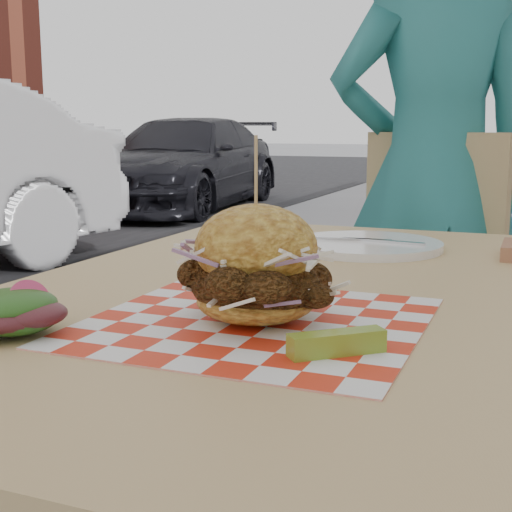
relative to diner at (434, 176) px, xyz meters
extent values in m
imported|color=teal|center=(0.00, 0.00, 0.00)|extent=(0.71, 0.59, 1.66)
imported|color=black|center=(-3.72, 5.54, -0.29)|extent=(1.81, 3.84, 1.08)
cube|color=tan|center=(0.01, -1.18, -0.10)|extent=(0.80, 1.20, 0.04)
cylinder|color=#333338|center=(-0.33, -0.64, -0.47)|extent=(0.05, 0.05, 0.71)
cube|color=tan|center=(0.01, -0.19, -0.38)|extent=(0.51, 0.51, 0.04)
cube|color=tan|center=(0.06, 0.00, -0.13)|extent=(0.42, 0.15, 0.50)
cylinder|color=#333338|center=(-0.21, -0.32, -0.61)|extent=(0.03, 0.03, 0.43)
cylinder|color=#333338|center=(0.13, -0.41, -0.61)|extent=(0.03, 0.03, 0.43)
cylinder|color=#333338|center=(-0.12, 0.02, -0.61)|extent=(0.03, 0.03, 0.43)
cylinder|color=#333338|center=(0.23, -0.07, -0.61)|extent=(0.03, 0.03, 0.43)
cube|color=red|center=(0.01, -1.37, -0.08)|extent=(0.36, 0.36, 0.00)
ellipsoid|color=gold|center=(0.01, -1.37, -0.05)|extent=(0.13, 0.13, 0.05)
ellipsoid|color=brown|center=(0.01, -1.37, -0.03)|extent=(0.15, 0.13, 0.07)
ellipsoid|color=gold|center=(0.01, -1.37, 0.01)|extent=(0.14, 0.14, 0.09)
cylinder|color=tan|center=(0.01, -1.37, 0.08)|extent=(0.00, 0.00, 0.10)
cube|color=olive|center=(0.12, -1.46, -0.06)|extent=(0.09, 0.08, 0.02)
ellipsoid|color=#3F1419|center=(-0.19, -1.52, -0.06)|extent=(0.08, 0.08, 0.03)
ellipsoid|color=#224F16|center=(-0.20, -1.49, -0.06)|extent=(0.08, 0.08, 0.03)
ellipsoid|color=#224F16|center=(-0.22, -1.49, -0.06)|extent=(0.08, 0.08, 0.03)
ellipsoid|color=#3F1419|center=(-0.20, -1.54, -0.06)|extent=(0.08, 0.08, 0.03)
cylinder|color=#D73B6F|center=(-0.20, -1.50, -0.04)|extent=(0.05, 0.05, 0.04)
cylinder|color=white|center=(0.01, -0.85, -0.07)|extent=(0.27, 0.27, 0.01)
cube|color=silver|center=(-0.02, -0.85, -0.06)|extent=(0.15, 0.03, 0.00)
cube|color=silver|center=(0.04, -0.85, -0.06)|extent=(0.15, 0.03, 0.00)
camera|label=1|loc=(0.29, -2.08, 0.14)|focal=50.00mm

